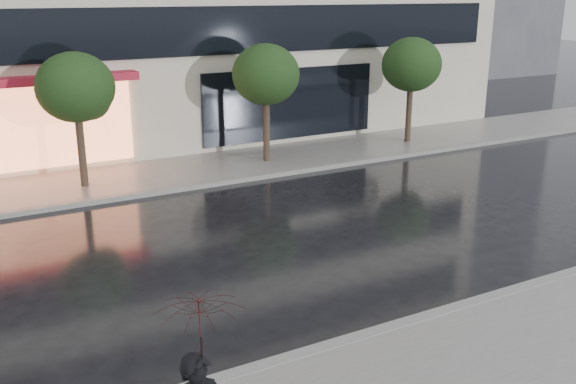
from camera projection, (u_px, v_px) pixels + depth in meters
ground at (368, 306)px, 11.90m from camera, size 120.00×120.00×0.00m
sidewalk_far at (180, 172)px, 20.45m from camera, size 60.00×3.50×0.12m
curb_near at (402, 326)px, 11.05m from camera, size 60.00×0.25×0.14m
curb_far at (200, 186)px, 18.98m from camera, size 60.00×0.25×0.14m
tree_mid_west at (78, 90)px, 18.05m from camera, size 2.20×2.20×3.99m
tree_mid_east at (267, 77)px, 20.82m from camera, size 2.20×2.20×3.99m
tree_far_east at (412, 67)px, 23.58m from camera, size 2.20×2.20×3.99m
pedestrian_with_umbrella at (201, 373)px, 6.83m from camera, size 0.97×0.99×2.47m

